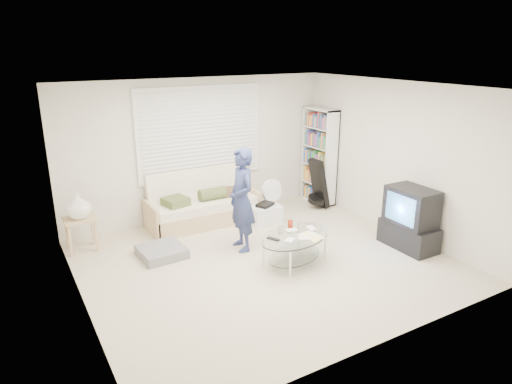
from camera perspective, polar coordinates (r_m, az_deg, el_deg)
ground at (r=6.74m, az=1.14°, el=-8.72°), size 5.00×5.00×0.00m
room_shell at (r=6.59m, az=-0.94°, el=5.71°), size 5.02×4.52×2.51m
window_blinds at (r=8.12m, az=-6.93°, el=7.35°), size 2.32×0.08×1.62m
futon_sofa at (r=8.09m, az=-6.72°, el=-1.79°), size 1.94×0.78×0.95m
grey_floor_pillow at (r=7.03m, az=-11.70°, el=-7.30°), size 0.67×0.67×0.14m
side_table at (r=7.34m, az=-21.33°, el=-1.89°), size 0.47×0.38×0.93m
bookshelf at (r=9.07m, az=7.89°, el=4.45°), size 0.30×0.79×1.87m
guitar_case at (r=8.81m, az=7.81°, el=0.61°), size 0.37×0.36×0.96m
floor_fan at (r=8.36m, az=1.88°, el=-0.30°), size 0.43×0.28×0.70m
storage_bin at (r=8.07m, az=1.14°, el=-2.77°), size 0.54×0.38×0.38m
tv_unit at (r=7.41m, az=18.71°, el=-3.24°), size 0.50×0.89×0.96m
coffee_table at (r=6.56m, az=4.94°, el=-6.07°), size 1.39×1.11×0.57m
standing_person at (r=6.87m, az=-1.80°, el=-0.99°), size 0.43×0.61×1.60m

